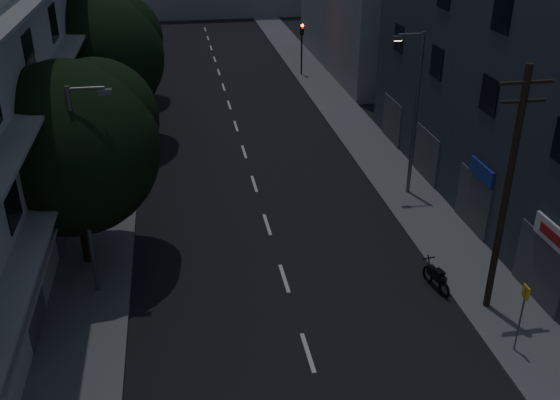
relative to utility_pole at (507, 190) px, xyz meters
name	(u,v)px	position (x,y,z in m)	size (l,w,h in m)	color
ground	(243,149)	(-7.00, 17.22, -4.87)	(160.00, 160.00, 0.00)	black
sidewalk_left	(114,156)	(-14.50, 17.22, -4.79)	(3.00, 90.00, 0.15)	#565659
sidewalk_right	(364,140)	(0.50, 17.22, -4.79)	(3.00, 90.00, 0.15)	#565659
lane_markings	(232,115)	(-7.00, 23.47, -4.86)	(0.15, 60.50, 0.01)	beige
building_right	(546,107)	(4.99, 6.21, 0.63)	(6.19, 28.00, 11.00)	#2C303C
tree_near	(73,142)	(-14.69, 5.83, 0.47)	(6.72, 6.72, 8.29)	black
tree_mid	(101,52)	(-14.67, 19.03, 0.77)	(7.13, 7.13, 8.78)	black
tree_far	(120,38)	(-14.27, 27.73, -0.29)	(5.72, 5.72, 7.07)	black
traffic_signal_far_right	(302,38)	(-0.38, 32.31, -1.77)	(0.28, 0.37, 4.10)	black
traffic_signal_far_left	(135,47)	(-13.50, 31.58, -1.77)	(0.28, 0.37, 4.10)	black
street_lamp_left_near	(85,184)	(-14.09, 3.44, -0.27)	(1.51, 0.25, 8.00)	#5B5E63
street_lamp_right	(414,107)	(0.39, 9.66, -0.27)	(1.51, 0.25, 8.00)	#595A61
street_lamp_left_far	(119,58)	(-14.00, 21.92, -0.27)	(1.51, 0.25, 8.00)	#585A5F
utility_pole	(507,190)	(0.00, 0.00, 0.00)	(1.80, 0.24, 9.00)	black
bus_stop_sign	(523,307)	(-0.23, -2.47, -2.98)	(0.06, 0.35, 2.52)	#595B60
motorcycle	(436,278)	(-1.34, 1.57, -4.41)	(0.59, 1.80, 1.16)	black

